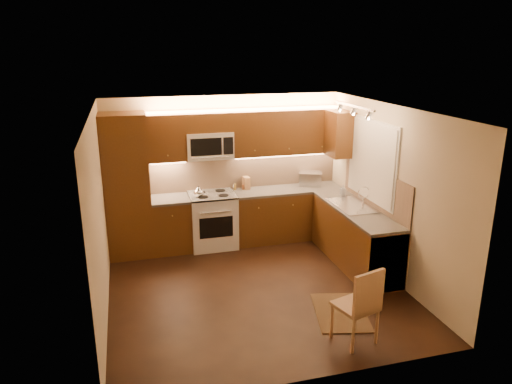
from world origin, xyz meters
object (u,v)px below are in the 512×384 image
object	(u,v)px
kettle	(199,191)
knife_block	(246,183)
dining_chair	(355,304)
soap_bottle	(343,190)
stove	(213,220)
sink	(353,201)
toaster_oven	(310,179)
microwave	(209,145)

from	to	relation	value
kettle	knife_block	distance (m)	0.93
dining_chair	knife_block	bearing A→B (deg)	81.14
soap_bottle	stove	bearing A→B (deg)	164.32
sink	soap_bottle	distance (m)	0.57
toaster_oven	sink	bearing A→B (deg)	-59.19
kettle	knife_block	bearing A→B (deg)	26.32
microwave	dining_chair	size ratio (longest dim) A/B	0.80
sink	soap_bottle	bearing A→B (deg)	79.83
sink	knife_block	size ratio (longest dim) A/B	4.01
sink	kettle	bearing A→B (deg)	155.40
microwave	kettle	size ratio (longest dim) A/B	4.06
microwave	toaster_oven	xyz separation A→B (m)	(1.80, 0.01, -0.70)
dining_chair	toaster_oven	bearing A→B (deg)	61.48
sink	dining_chair	world-z (taller)	sink
microwave	soap_bottle	distance (m)	2.33
toaster_oven	dining_chair	size ratio (longest dim) A/B	0.41
dining_chair	soap_bottle	bearing A→B (deg)	52.27
sink	toaster_oven	world-z (taller)	toaster_oven
microwave	toaster_oven	bearing A→B (deg)	0.34
soap_bottle	dining_chair	bearing A→B (deg)	-112.38
sink	toaster_oven	bearing A→B (deg)	98.93
microwave	dining_chair	world-z (taller)	microwave
stove	knife_block	distance (m)	0.87
dining_chair	sink	bearing A→B (deg)	49.35
stove	sink	bearing A→B (deg)	-29.36
microwave	sink	xyz separation A→B (m)	(2.00, -1.26, -0.74)
knife_block	toaster_oven	bearing A→B (deg)	-8.54
toaster_oven	knife_block	size ratio (longest dim) A/B	1.82
dining_chair	kettle	bearing A→B (deg)	97.01
microwave	kettle	xyz separation A→B (m)	(-0.24, -0.24, -0.71)
stove	sink	distance (m)	2.35
microwave	toaster_oven	distance (m)	1.93
toaster_oven	soap_bottle	size ratio (longest dim) A/B	2.30
stove	kettle	bearing A→B (deg)	-156.71
toaster_oven	kettle	bearing A→B (deg)	-151.19
soap_bottle	dining_chair	size ratio (longest dim) A/B	0.18
sink	kettle	xyz separation A→B (m)	(-2.24, 1.02, 0.04)
kettle	soap_bottle	world-z (taller)	kettle
toaster_oven	dining_chair	bearing A→B (deg)	-80.74
soap_bottle	sink	bearing A→B (deg)	-100.71
stove	knife_block	bearing A→B (deg)	18.11
knife_block	dining_chair	xyz separation A→B (m)	(0.42, -3.38, -0.53)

